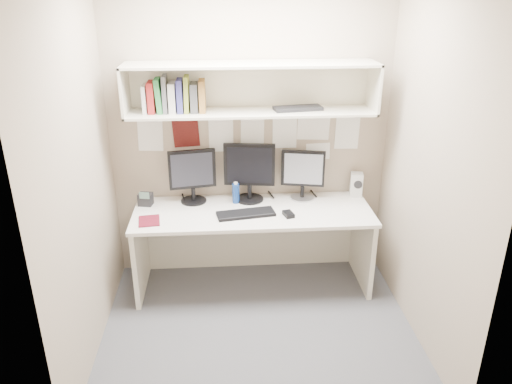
{
  "coord_description": "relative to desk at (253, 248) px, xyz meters",
  "views": [
    {
      "loc": [
        -0.25,
        -3.15,
        2.51
      ],
      "look_at": [
        0.0,
        0.35,
        1.02
      ],
      "focal_mm": 35.0,
      "sensor_mm": 36.0,
      "label": 1
    }
  ],
  "objects": [
    {
      "name": "wall_back",
      "position": [
        0.0,
        0.35,
        0.93
      ],
      "size": [
        2.4,
        0.02,
        2.6
      ],
      "primitive_type": "cube",
      "color": "gray",
      "rests_on": "ground"
    },
    {
      "name": "desk_phone",
      "position": [
        -0.91,
        0.17,
        0.42
      ],
      "size": [
        0.13,
        0.12,
        0.14
      ],
      "rotation": [
        0.0,
        0.0,
        -0.2
      ],
      "color": "black",
      "rests_on": "desk"
    },
    {
      "name": "hutch_tray",
      "position": [
        0.38,
        0.16,
        1.19
      ],
      "size": [
        0.41,
        0.2,
        0.03
      ],
      "primitive_type": "cube",
      "rotation": [
        0.0,
        0.0,
        0.15
      ],
      "color": "black",
      "rests_on": "overhead_hutch"
    },
    {
      "name": "floor",
      "position": [
        0.0,
        -0.65,
        -0.37
      ],
      "size": [
        2.4,
        2.0,
        0.01
      ],
      "primitive_type": "cube",
      "color": "#49494E",
      "rests_on": "ground"
    },
    {
      "name": "maroon_notebook",
      "position": [
        -0.84,
        -0.16,
        0.37
      ],
      "size": [
        0.19,
        0.22,
        0.01
      ],
      "primitive_type": "cube",
      "rotation": [
        0.0,
        0.0,
        0.13
      ],
      "color": "#590F1C",
      "rests_on": "desk"
    },
    {
      "name": "speaker",
      "position": [
        0.94,
        0.24,
        0.47
      ],
      "size": [
        0.12,
        0.13,
        0.21
      ],
      "rotation": [
        0.0,
        0.0,
        -0.2
      ],
      "color": "beige",
      "rests_on": "desk"
    },
    {
      "name": "monitor_center",
      "position": [
        -0.01,
        0.22,
        0.64
      ],
      "size": [
        0.44,
        0.24,
        0.51
      ],
      "rotation": [
        0.0,
        0.0,
        -0.13
      ],
      "color": "black",
      "rests_on": "desk"
    },
    {
      "name": "monitor_right",
      "position": [
        0.45,
        0.22,
        0.61
      ],
      "size": [
        0.38,
        0.21,
        0.44
      ],
      "rotation": [
        0.0,
        0.0,
        -0.2
      ],
      "color": "#A5A5AA",
      "rests_on": "desk"
    },
    {
      "name": "monitor_left",
      "position": [
        -0.5,
        0.22,
        0.62
      ],
      "size": [
        0.4,
        0.22,
        0.47
      ],
      "rotation": [
        0.0,
        0.0,
        0.18
      ],
      "color": "black",
      "rests_on": "desk"
    },
    {
      "name": "book_stack",
      "position": [
        -0.61,
        0.17,
        1.3
      ],
      "size": [
        0.49,
        0.18,
        0.29
      ],
      "color": "beige",
      "rests_on": "overhead_hutch"
    },
    {
      "name": "pinned_papers",
      "position": [
        0.0,
        0.34,
        0.88
      ],
      "size": [
        1.92,
        0.01,
        0.48
      ],
      "primitive_type": null,
      "color": "white",
      "rests_on": "wall_back"
    },
    {
      "name": "overhead_hutch",
      "position": [
        0.0,
        0.21,
        1.35
      ],
      "size": [
        2.0,
        0.38,
        0.4
      ],
      "color": "beige",
      "rests_on": "wall_back"
    },
    {
      "name": "wall_front",
      "position": [
        0.0,
        -1.65,
        0.93
      ],
      "size": [
        2.4,
        0.02,
        2.6
      ],
      "primitive_type": "cube",
      "color": "gray",
      "rests_on": "ground"
    },
    {
      "name": "wall_right",
      "position": [
        1.2,
        -0.65,
        0.93
      ],
      "size": [
        0.02,
        2.0,
        2.6
      ],
      "primitive_type": "cube",
      "color": "gray",
      "rests_on": "ground"
    },
    {
      "name": "keyboard",
      "position": [
        -0.06,
        -0.1,
        0.38
      ],
      "size": [
        0.5,
        0.25,
        0.02
      ],
      "primitive_type": "cube",
      "rotation": [
        0.0,
        0.0,
        0.17
      ],
      "color": "black",
      "rests_on": "desk"
    },
    {
      "name": "mouse",
      "position": [
        0.28,
        -0.14,
        0.38
      ],
      "size": [
        0.1,
        0.13,
        0.03
      ],
      "primitive_type": "cube",
      "rotation": [
        0.0,
        0.0,
        0.27
      ],
      "color": "black",
      "rests_on": "desk"
    },
    {
      "name": "blue_bottle",
      "position": [
        -0.14,
        0.16,
        0.45
      ],
      "size": [
        0.06,
        0.06,
        0.19
      ],
      "color": "navy",
      "rests_on": "desk"
    },
    {
      "name": "wall_left",
      "position": [
        -1.2,
        -0.65,
        0.93
      ],
      "size": [
        0.02,
        2.0,
        2.6
      ],
      "primitive_type": "cube",
      "color": "gray",
      "rests_on": "ground"
    },
    {
      "name": "desk",
      "position": [
        0.0,
        0.0,
        0.0
      ],
      "size": [
        2.0,
        0.7,
        0.73
      ],
      "color": "silver",
      "rests_on": "floor"
    }
  ]
}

